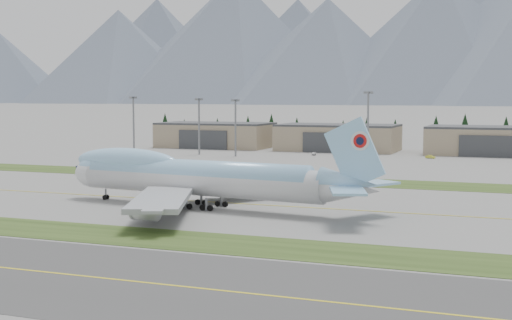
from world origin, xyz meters
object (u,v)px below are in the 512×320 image
at_px(hangar_right, 492,141).
at_px(hangar_center, 338,137).
at_px(boeing_747_freighter, 197,177).
at_px(service_vehicle_b, 430,158).
at_px(service_vehicle_a, 314,155).
at_px(hangar_left, 216,135).

bearing_deg(hangar_right, hangar_center, 180.00).
xyz_separation_m(boeing_747_freighter, service_vehicle_b, (29.12, 132.16, -6.11)).
bearing_deg(boeing_747_freighter, hangar_center, 101.09).
relative_size(hangar_center, service_vehicle_b, 13.23).
bearing_deg(hangar_right, boeing_747_freighter, -107.24).
distance_m(hangar_center, service_vehicle_a, 27.09).
bearing_deg(service_vehicle_b, hangar_right, -17.21).
relative_size(hangar_left, service_vehicle_b, 13.23).
height_order(hangar_center, service_vehicle_a, hangar_center).
height_order(hangar_center, service_vehicle_b, hangar_center).
height_order(hangar_left, service_vehicle_b, hangar_left).
distance_m(hangar_center, hangar_right, 60.00).
height_order(boeing_747_freighter, hangar_right, boeing_747_freighter).
xyz_separation_m(boeing_747_freighter, hangar_left, (-66.16, 157.33, -0.72)).
relative_size(service_vehicle_a, service_vehicle_b, 1.01).
bearing_deg(hangar_center, service_vehicle_b, -32.01).
bearing_deg(service_vehicle_a, boeing_747_freighter, -94.62).
xyz_separation_m(service_vehicle_a, service_vehicle_b, (42.90, 1.25, 0.00)).
height_order(service_vehicle_a, service_vehicle_b, service_vehicle_a).
distance_m(hangar_left, service_vehicle_b, 98.70).
bearing_deg(service_vehicle_b, service_vehicle_a, 112.51).
bearing_deg(service_vehicle_a, hangar_left, 142.61).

